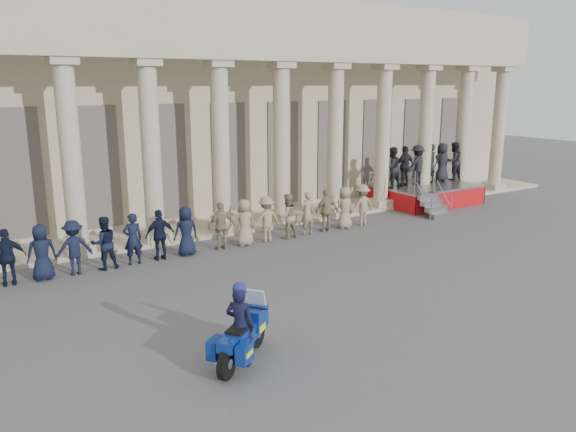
# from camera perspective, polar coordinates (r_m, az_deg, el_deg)

# --- Properties ---
(ground) EXTENTS (90.00, 90.00, 0.00)m
(ground) POSITION_cam_1_polar(r_m,az_deg,el_deg) (14.08, 3.08, -9.73)
(ground) COLOR #48484B
(ground) RESTS_ON ground
(building) EXTENTS (40.00, 12.50, 9.00)m
(building) POSITION_cam_1_polar(r_m,az_deg,el_deg) (26.38, -16.05, 10.72)
(building) COLOR tan
(building) RESTS_ON ground
(officer_rank) EXTENTS (19.74, 0.62, 1.64)m
(officer_rank) POSITION_cam_1_polar(r_m,az_deg,el_deg) (17.98, -15.77, -2.29)
(officer_rank) COLOR black
(officer_rank) RESTS_ON ground
(reviewing_stand) EXTENTS (4.89, 4.23, 2.74)m
(reviewing_stand) POSITION_cam_1_polar(r_m,az_deg,el_deg) (26.86, 13.70, 4.51)
(reviewing_stand) COLOR gray
(reviewing_stand) RESTS_ON ground
(motorcycle) EXTENTS (1.74, 1.49, 1.33)m
(motorcycle) POSITION_cam_1_polar(r_m,az_deg,el_deg) (11.57, -4.64, -11.97)
(motorcycle) COLOR black
(motorcycle) RESTS_ON ground
(rider) EXTENTS (0.68, 0.72, 1.75)m
(rider) POSITION_cam_1_polar(r_m,az_deg,el_deg) (11.36, -4.90, -10.86)
(rider) COLOR black
(rider) RESTS_ON ground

